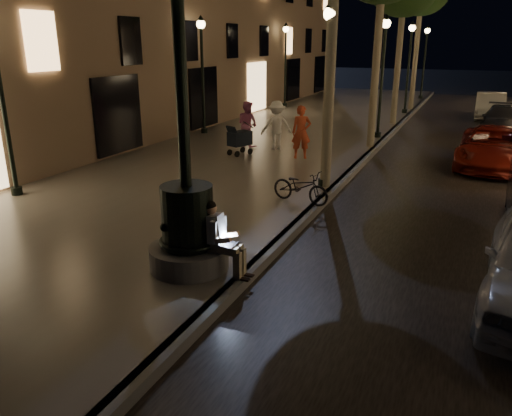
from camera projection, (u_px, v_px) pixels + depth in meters
The scene contains 20 objects.
ground at pixel (380, 147), 19.85m from camera, with size 120.00×120.00×0.00m, color black.
cobble_lane at pixel (460, 153), 18.71m from camera, with size 6.00×45.00×0.02m, color black.
promenade at pixel (286, 137), 21.33m from camera, with size 8.00×45.00×0.20m, color #66625A.
curb_strip at pixel (380, 144), 19.82m from camera, with size 0.25×45.00×0.20m, color #59595B.
fountain_lamppost at pixel (187, 213), 8.55m from camera, with size 1.40×1.40×5.21m.
seated_man_laptop at pixel (219, 236), 8.42m from camera, with size 0.92×0.31×1.29m.
lamp_curb_a at pixel (328, 73), 12.85m from camera, with size 0.36×0.36×4.81m.
lamp_curb_b at pixel (383, 61), 19.80m from camera, with size 0.36×0.36×4.81m.
lamp_curb_c at pixel (410, 56), 26.75m from camera, with size 0.36×0.36×4.81m.
lamp_curb_d at pixel (425, 53), 33.70m from camera, with size 0.36×0.36×4.81m.
lamp_left_b at pixel (202, 60), 20.75m from camera, with size 0.36×0.36×4.81m.
lamp_left_c at pixel (286, 55), 29.44m from camera, with size 0.36×0.36×4.81m.
stroller at pixel (240, 139), 17.36m from camera, with size 0.73×1.13×1.16m.
car_third at pixel (494, 148), 16.48m from camera, with size 2.19×4.74×1.32m, color maroon.
car_rear at pixel (503, 120), 22.36m from camera, with size 1.75×4.31×1.25m, color #29292D.
car_fifth at pixel (490, 106), 26.80m from camera, with size 1.45×4.17×1.37m, color #ABABA6.
pedestrian_red at pixel (301, 132), 16.80m from camera, with size 0.65×0.42×1.78m, color #B63F24.
pedestrian_pink at pixel (247, 124), 18.64m from camera, with size 0.83×0.64×1.70m, color #CA6B9E.
pedestrian_white at pixel (276, 125), 18.18m from camera, with size 1.14×0.66×1.77m, color white.
bicycle at pixel (301, 187), 12.27m from camera, with size 0.54×1.55×0.81m, color black.
Camera 1 is at (3.31, -4.93, 4.02)m, focal length 35.00 mm.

